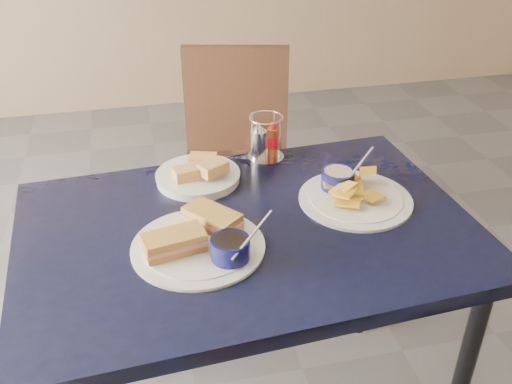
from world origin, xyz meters
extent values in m
cube|color=black|center=(0.15, -0.16, 0.73)|extent=(1.16, 0.81, 0.04)
cylinder|color=black|center=(-0.33, 0.14, 0.35)|extent=(0.04, 0.04, 0.71)
cylinder|color=black|center=(0.64, 0.14, 0.35)|extent=(0.04, 0.04, 0.71)
cube|color=black|center=(0.28, 0.66, 0.43)|extent=(0.50, 0.49, 0.04)
cylinder|color=black|center=(0.11, 0.50, 0.21)|extent=(0.04, 0.04, 0.41)
cylinder|color=black|center=(0.45, 0.50, 0.21)|extent=(0.04, 0.04, 0.41)
cylinder|color=black|center=(0.11, 0.82, 0.21)|extent=(0.04, 0.04, 0.41)
cylinder|color=black|center=(0.45, 0.82, 0.21)|extent=(0.04, 0.04, 0.41)
cube|color=black|center=(0.28, 0.84, 0.67)|extent=(0.42, 0.14, 0.44)
cylinder|color=white|center=(0.02, -0.23, 0.75)|extent=(0.31, 0.31, 0.01)
cylinder|color=white|center=(0.02, -0.23, 0.76)|extent=(0.26, 0.26, 0.00)
cube|color=#BB8D43|center=(-0.04, -0.24, 0.78)|extent=(0.15, 0.10, 0.04)
cube|color=tan|center=(-0.04, -0.24, 0.78)|extent=(0.16, 0.10, 0.01)
cube|color=#BB8D43|center=(0.06, -0.16, 0.78)|extent=(0.14, 0.15, 0.04)
cube|color=tan|center=(0.06, -0.16, 0.78)|extent=(0.15, 0.16, 0.01)
cylinder|color=#090B35|center=(0.08, -0.29, 0.79)|extent=(0.09, 0.09, 0.05)
cylinder|color=black|center=(0.08, -0.29, 0.80)|extent=(0.08, 0.08, 0.01)
cylinder|color=silver|center=(0.13, -0.31, 0.83)|extent=(0.11, 0.07, 0.08)
cylinder|color=white|center=(0.45, -0.11, 0.75)|extent=(0.30, 0.30, 0.01)
cylinder|color=white|center=(0.45, -0.11, 0.76)|extent=(0.25, 0.25, 0.00)
cube|color=gold|center=(0.49, -0.13, 0.76)|extent=(0.06, 0.08, 0.02)
cube|color=gold|center=(0.46, -0.09, 0.77)|extent=(0.06, 0.08, 0.02)
cube|color=gold|center=(0.42, -0.15, 0.77)|extent=(0.08, 0.07, 0.02)
cube|color=gold|center=(0.45, -0.06, 0.78)|extent=(0.08, 0.07, 0.02)
cube|color=gold|center=(0.40, -0.06, 0.78)|extent=(0.06, 0.07, 0.01)
cube|color=gold|center=(0.41, -0.12, 0.79)|extent=(0.08, 0.07, 0.03)
cube|color=gold|center=(0.51, -0.05, 0.79)|extent=(0.07, 0.08, 0.03)
cube|color=gold|center=(0.41, -0.14, 0.80)|extent=(0.08, 0.08, 0.01)
cylinder|color=#090B35|center=(0.42, -0.05, 0.79)|extent=(0.09, 0.09, 0.05)
cylinder|color=#BEAB8F|center=(0.42, -0.05, 0.80)|extent=(0.08, 0.08, 0.01)
cylinder|color=silver|center=(0.47, -0.07, 0.83)|extent=(0.11, 0.07, 0.08)
cylinder|color=white|center=(0.06, 0.09, 0.76)|extent=(0.23, 0.23, 0.02)
cylinder|color=white|center=(0.06, 0.09, 0.77)|extent=(0.19, 0.19, 0.00)
cube|color=tan|center=(0.03, 0.07, 0.79)|extent=(0.08, 0.06, 0.03)
cube|color=tan|center=(0.08, 0.12, 0.79)|extent=(0.09, 0.07, 0.03)
cube|color=tan|center=(0.10, 0.06, 0.80)|extent=(0.09, 0.08, 0.03)
cylinder|color=silver|center=(0.28, 0.18, 0.75)|extent=(0.11, 0.11, 0.01)
cylinder|color=silver|center=(0.31, 0.21, 0.82)|extent=(0.01, 0.01, 0.13)
cylinder|color=silver|center=(0.25, 0.21, 0.82)|extent=(0.01, 0.01, 0.13)
cylinder|color=silver|center=(0.25, 0.14, 0.82)|extent=(0.01, 0.01, 0.13)
cylinder|color=silver|center=(0.31, 0.14, 0.82)|extent=(0.01, 0.01, 0.13)
torus|color=silver|center=(0.28, 0.18, 0.88)|extent=(0.10, 0.10, 0.00)
cylinder|color=silver|center=(0.26, 0.18, 0.80)|extent=(0.05, 0.05, 0.08)
cone|color=silver|center=(0.26, 0.18, 0.85)|extent=(0.04, 0.04, 0.02)
cylinder|color=brown|center=(0.30, 0.18, 0.80)|extent=(0.03, 0.03, 0.08)
cylinder|color=red|center=(0.30, 0.18, 0.80)|extent=(0.03, 0.03, 0.03)
cylinder|color=red|center=(0.30, 0.18, 0.85)|extent=(0.02, 0.02, 0.02)
camera|label=1|loc=(-0.09, -1.30, 1.56)|focal=40.00mm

